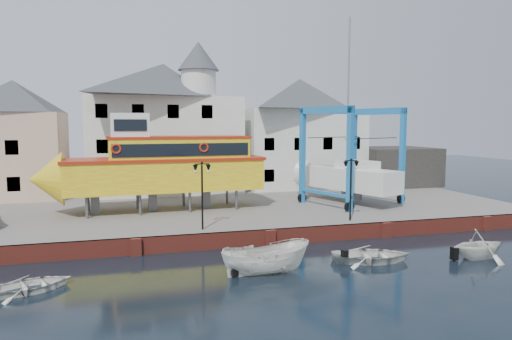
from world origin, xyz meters
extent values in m
plane|color=black|center=(0.00, 0.00, 0.00)|extent=(140.00, 140.00, 0.00)
cube|color=#5F5A55|center=(0.00, 11.00, 0.50)|extent=(44.00, 22.00, 1.00)
cube|color=maroon|center=(0.00, 0.12, 0.50)|extent=(44.00, 0.25, 1.00)
cube|color=maroon|center=(-8.00, -0.05, 0.50)|extent=(0.60, 0.36, 1.00)
cube|color=maroon|center=(0.00, -0.05, 0.50)|extent=(0.60, 0.36, 1.00)
cube|color=maroon|center=(8.00, -0.05, 0.50)|extent=(0.60, 0.36, 1.00)
cube|color=maroon|center=(16.00, -0.05, 0.50)|extent=(0.60, 0.36, 1.00)
cube|color=#D1A38A|center=(-18.00, 18.00, 4.75)|extent=(8.00, 7.00, 7.50)
pyramid|color=#3B4046|center=(-18.00, 18.00, 9.90)|extent=(8.00, 7.00, 2.80)
cube|color=black|center=(-17.50, 14.54, 2.60)|extent=(1.00, 0.08, 1.20)
cube|color=black|center=(-17.50, 14.54, 5.60)|extent=(1.00, 0.08, 1.20)
cube|color=silver|center=(-5.00, 18.50, 5.50)|extent=(14.00, 8.00, 9.00)
pyramid|color=#3B4046|center=(-5.00, 18.50, 11.60)|extent=(14.00, 8.00, 3.20)
cube|color=black|center=(-10.50, 14.54, 2.60)|extent=(1.00, 0.08, 1.20)
cube|color=black|center=(-7.50, 14.54, 2.60)|extent=(1.00, 0.08, 1.20)
cube|color=black|center=(-4.50, 14.54, 2.60)|extent=(1.00, 0.08, 1.20)
cube|color=black|center=(-1.50, 14.54, 2.60)|extent=(1.00, 0.08, 1.20)
cube|color=black|center=(-10.50, 14.54, 5.60)|extent=(1.00, 0.08, 1.20)
cube|color=black|center=(-7.50, 14.54, 5.60)|extent=(1.00, 0.08, 1.20)
cube|color=black|center=(-4.50, 14.54, 5.60)|extent=(1.00, 0.08, 1.20)
cube|color=black|center=(-1.50, 14.54, 5.60)|extent=(1.00, 0.08, 1.20)
cube|color=black|center=(-10.50, 14.54, 8.60)|extent=(1.00, 0.08, 1.20)
cube|color=black|center=(-7.50, 14.54, 8.60)|extent=(1.00, 0.08, 1.20)
cube|color=black|center=(-4.50, 14.54, 8.60)|extent=(1.00, 0.08, 1.20)
cube|color=black|center=(-1.50, 14.54, 8.60)|extent=(1.00, 0.08, 1.20)
cylinder|color=silver|center=(-2.00, 16.10, 11.20)|extent=(3.20, 3.20, 2.40)
cone|color=#3B4046|center=(-2.00, 16.10, 13.70)|extent=(3.80, 3.80, 2.60)
cube|color=silver|center=(9.00, 19.00, 5.00)|extent=(12.00, 8.00, 8.00)
pyramid|color=#3B4046|center=(9.00, 19.00, 10.60)|extent=(12.00, 8.00, 3.20)
cube|color=black|center=(4.50, 15.04, 2.60)|extent=(1.00, 0.08, 1.20)
cube|color=black|center=(7.50, 15.04, 2.60)|extent=(1.00, 0.08, 1.20)
cube|color=black|center=(10.50, 15.04, 2.60)|extent=(1.00, 0.08, 1.20)
cube|color=black|center=(13.50, 15.04, 2.60)|extent=(1.00, 0.08, 1.20)
cube|color=black|center=(4.50, 15.04, 5.60)|extent=(1.00, 0.08, 1.20)
cube|color=black|center=(7.50, 15.04, 5.60)|extent=(1.00, 0.08, 1.20)
cube|color=black|center=(10.50, 15.04, 5.60)|extent=(1.00, 0.08, 1.20)
cube|color=black|center=(13.50, 15.04, 5.60)|extent=(1.00, 0.08, 1.20)
cube|color=#272624|center=(19.00, 17.00, 3.00)|extent=(8.00, 7.00, 4.00)
cylinder|color=black|center=(-4.00, 1.20, 3.00)|extent=(0.12, 0.12, 4.00)
cube|color=black|center=(-4.00, 1.20, 5.05)|extent=(0.90, 0.06, 0.06)
sphere|color=black|center=(-4.00, 1.20, 5.12)|extent=(0.16, 0.16, 0.16)
cone|color=black|center=(-4.40, 1.20, 4.78)|extent=(0.32, 0.32, 0.45)
sphere|color=silver|center=(-4.40, 1.20, 4.60)|extent=(0.18, 0.18, 0.18)
cone|color=black|center=(-3.60, 1.20, 4.78)|extent=(0.32, 0.32, 0.45)
sphere|color=silver|center=(-3.60, 1.20, 4.60)|extent=(0.18, 0.18, 0.18)
cylinder|color=black|center=(6.00, 1.20, 3.00)|extent=(0.12, 0.12, 4.00)
cube|color=black|center=(6.00, 1.20, 5.05)|extent=(0.90, 0.06, 0.06)
sphere|color=black|center=(6.00, 1.20, 5.12)|extent=(0.16, 0.16, 0.16)
cone|color=black|center=(5.60, 1.20, 4.78)|extent=(0.32, 0.32, 0.45)
sphere|color=silver|center=(5.60, 1.20, 4.60)|extent=(0.18, 0.18, 0.18)
cone|color=black|center=(6.40, 1.20, 4.78)|extent=(0.32, 0.32, 0.45)
sphere|color=silver|center=(6.40, 1.20, 4.60)|extent=(0.18, 0.18, 0.18)
cylinder|color=#59595E|center=(-11.19, 6.61, 1.76)|extent=(0.21, 0.21, 1.53)
cylinder|color=#59595E|center=(-11.34, 9.46, 1.76)|extent=(0.21, 0.21, 1.53)
cylinder|color=#59595E|center=(-7.63, 6.79, 1.76)|extent=(0.21, 0.21, 1.53)
cylinder|color=#59595E|center=(-7.77, 9.64, 1.76)|extent=(0.21, 0.21, 1.53)
cylinder|color=#59595E|center=(-4.07, 6.97, 1.76)|extent=(0.21, 0.21, 1.53)
cylinder|color=#59595E|center=(-4.21, 9.82, 1.76)|extent=(0.21, 0.21, 1.53)
cylinder|color=#59595E|center=(-0.50, 7.15, 1.76)|extent=(0.21, 0.21, 1.53)
cylinder|color=#59595E|center=(-0.65, 10.00, 1.76)|extent=(0.21, 0.21, 1.53)
cube|color=#59595E|center=(-10.75, 8.06, 1.76)|extent=(0.64, 0.54, 1.53)
cube|color=#59595E|center=(-6.68, 8.27, 1.76)|extent=(0.64, 0.54, 1.53)
cube|color=#59595E|center=(-2.61, 8.48, 1.76)|extent=(0.64, 0.54, 1.53)
cube|color=orange|center=(-5.67, 8.32, 3.65)|extent=(14.45, 4.59, 2.24)
cone|color=orange|center=(-13.91, 7.90, 3.65)|extent=(2.44, 3.98, 3.87)
cube|color=#A2220E|center=(-5.67, 8.32, 4.87)|extent=(14.76, 4.77, 0.22)
cube|color=orange|center=(-4.65, 8.37, 5.59)|extent=(10.35, 3.98, 1.63)
cube|color=black|center=(-4.56, 6.61, 5.64)|extent=(9.77, 0.56, 0.92)
cube|color=black|center=(-4.74, 10.13, 5.64)|extent=(9.77, 0.56, 0.92)
cube|color=#A2220E|center=(-4.65, 8.37, 6.49)|extent=(10.56, 4.09, 0.18)
cube|color=silver|center=(-8.21, 8.19, 7.33)|extent=(2.78, 2.78, 1.85)
cube|color=black|center=(-8.14, 6.84, 7.41)|extent=(2.23, 0.17, 0.82)
torus|color=#A2220E|center=(-9.14, 6.33, 5.79)|extent=(0.72, 0.18, 0.71)
torus|color=#A2220E|center=(-3.03, 6.64, 5.79)|extent=(0.72, 0.18, 0.71)
cube|color=#116EAF|center=(7.33, 3.97, 4.88)|extent=(0.50, 0.50, 7.76)
cylinder|color=black|center=(7.33, 3.97, 1.39)|extent=(0.82, 0.54, 0.78)
cube|color=#116EAF|center=(5.44, 8.77, 4.88)|extent=(0.50, 0.50, 7.76)
cylinder|color=black|center=(5.44, 8.77, 1.39)|extent=(0.82, 0.54, 0.78)
cube|color=#116EAF|center=(13.16, 6.26, 4.88)|extent=(0.50, 0.50, 7.76)
cylinder|color=black|center=(13.16, 6.26, 1.39)|extent=(0.82, 0.54, 0.78)
cube|color=#116EAF|center=(11.28, 11.06, 4.88)|extent=(0.50, 0.50, 7.76)
cylinder|color=black|center=(11.28, 11.06, 1.39)|extent=(0.82, 0.54, 0.78)
cube|color=#116EAF|center=(6.38, 6.37, 8.57)|extent=(2.38, 5.30, 0.54)
cube|color=#116EAF|center=(6.38, 6.37, 2.11)|extent=(2.28, 5.26, 0.23)
cube|color=#116EAF|center=(12.22, 8.66, 8.57)|extent=(2.38, 5.30, 0.54)
cube|color=#116EAF|center=(12.22, 8.66, 2.11)|extent=(2.28, 5.26, 0.23)
cube|color=#116EAF|center=(8.36, 9.91, 8.57)|extent=(6.34, 2.79, 0.39)
cube|color=silver|center=(9.30, 7.51, 3.00)|extent=(5.41, 8.67, 1.77)
cone|color=silver|center=(7.50, 12.11, 3.00)|extent=(3.02, 2.58, 2.55)
cube|color=#59595E|center=(9.30, 7.51, 1.72)|extent=(0.98, 1.96, 0.78)
cube|color=silver|center=(9.50, 7.00, 4.22)|extent=(2.87, 3.74, 0.67)
cylinder|color=#99999E|center=(9.10, 8.03, 9.98)|extent=(0.21, 0.21, 12.20)
cube|color=black|center=(10.03, 5.66, 6.38)|extent=(5.68, 2.32, 0.05)
cube|color=black|center=(8.57, 9.37, 6.38)|extent=(5.68, 2.32, 0.05)
imported|color=silver|center=(-1.77, -5.07, 0.00)|extent=(4.63, 1.84, 1.77)
imported|color=silver|center=(4.39, -4.55, 0.00)|extent=(4.83, 3.91, 0.88)
imported|color=silver|center=(10.44, -5.63, 0.00)|extent=(3.48, 3.05, 1.77)
imported|color=silver|center=(-12.67, -4.53, 0.00)|extent=(4.19, 3.58, 0.73)
camera|label=1|loc=(-8.08, -26.33, 7.42)|focal=32.00mm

